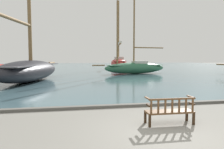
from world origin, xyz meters
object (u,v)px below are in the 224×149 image
Objects in this scene: park_bench at (170,110)px; sailboat_far_port at (135,67)px; sailboat_outer_port at (119,62)px; sailboat_far_starboard at (30,68)px.

park_bench is 22.14m from sailboat_far_port.
sailboat_outer_port reaches higher than park_bench.
park_bench is 0.09× the size of sailboat_far_starboard.
park_bench is 0.14× the size of sailboat_far_port.
sailboat_outer_port is at bearing 86.59° from sailboat_far_port.
sailboat_far_starboard is at bearing -121.65° from sailboat_outer_port.
sailboat_outer_port is 0.77× the size of sailboat_far_starboard.
park_bench is at bearing -64.23° from sailboat_far_starboard.
sailboat_far_starboard is 1.45× the size of sailboat_far_port.
sailboat_far_starboard reaches higher than sailboat_far_port.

